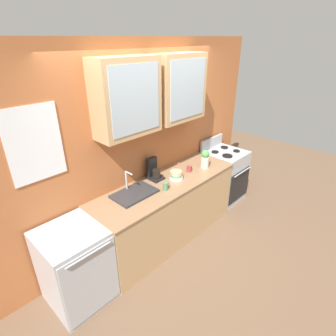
% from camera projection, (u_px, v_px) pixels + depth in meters
% --- Properties ---
extents(ground_plane, '(10.00, 10.00, 0.00)m').
position_uv_depth(ground_plane, '(167.00, 236.00, 3.92)').
color(ground_plane, brown).
extents(back_wall_unit, '(4.30, 0.41, 2.62)m').
position_uv_depth(back_wall_unit, '(148.00, 133.00, 3.46)').
color(back_wall_unit, '#B76638').
rests_on(back_wall_unit, ground_plane).
extents(counter, '(2.19, 0.68, 0.89)m').
position_uv_depth(counter, '(167.00, 210.00, 3.72)').
color(counter, tan).
rests_on(counter, ground_plane).
extents(stove_range, '(0.62, 0.67, 1.07)m').
position_uv_depth(stove_range, '(223.00, 175.00, 4.65)').
color(stove_range, '#ADAFB5').
rests_on(stove_range, ground_plane).
extents(sink_faucet, '(0.52, 0.34, 0.28)m').
position_uv_depth(sink_faucet, '(134.00, 193.00, 3.24)').
color(sink_faucet, '#2D2D30').
rests_on(sink_faucet, counter).
extents(bowl_stack, '(0.18, 0.18, 0.11)m').
position_uv_depth(bowl_stack, '(176.00, 175.00, 3.59)').
color(bowl_stack, white).
rests_on(bowl_stack, counter).
extents(vase, '(0.12, 0.12, 0.27)m').
position_uv_depth(vase, '(205.00, 159.00, 3.87)').
color(vase, beige).
rests_on(vase, counter).
extents(cup_near_sink, '(0.10, 0.06, 0.10)m').
position_uv_depth(cup_near_sink, '(166.00, 186.00, 3.34)').
color(cup_near_sink, '#4C7F59').
rests_on(cup_near_sink, counter).
extents(cup_near_bowls, '(0.10, 0.07, 0.09)m').
position_uv_depth(cup_near_bowls, '(189.00, 169.00, 3.79)').
color(cup_near_bowls, '#993838').
rests_on(cup_near_bowls, counter).
extents(dishwasher, '(0.62, 0.67, 0.89)m').
position_uv_depth(dishwasher, '(76.00, 266.00, 2.82)').
color(dishwasher, '#ADAFB5').
rests_on(dishwasher, ground_plane).
extents(coffee_maker, '(0.17, 0.20, 0.29)m').
position_uv_depth(coffee_maker, '(154.00, 171.00, 3.58)').
color(coffee_maker, black).
rests_on(coffee_maker, counter).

